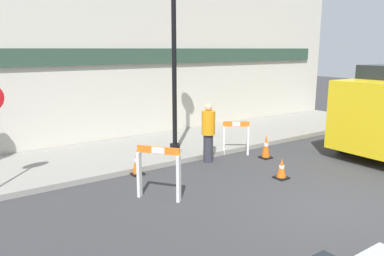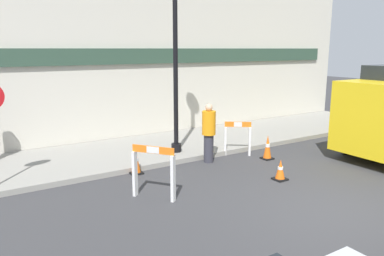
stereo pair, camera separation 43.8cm
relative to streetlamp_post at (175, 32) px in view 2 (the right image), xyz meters
The scene contains 10 objects.
ground_plane 6.29m from the streetlamp_post, 83.16° to the right, with size 60.00×60.00×0.00m, color #38383A.
sidewalk_slab 3.57m from the streetlamp_post, 54.69° to the left, with size 18.00×3.20×0.13m.
storefront_facade 2.72m from the streetlamp_post, 76.24° to the left, with size 18.00×0.22×5.50m.
streetlamp_post is the anchor object (origin of this frame).
barricade_0 4.24m from the streetlamp_post, 128.42° to the right, with size 0.67×0.82×1.12m.
barricade_1 3.44m from the streetlamp_post, 29.17° to the right, with size 0.68×0.56×0.99m.
traffic_cone_0 4.57m from the streetlamp_post, 70.60° to the right, with size 0.30×0.30×0.50m.
traffic_cone_1 3.64m from the streetlamp_post, 153.29° to the right, with size 0.30×0.30×0.64m.
traffic_cone_2 4.06m from the streetlamp_post, 38.80° to the right, with size 0.30×0.30×0.69m.
person_worker 2.82m from the streetlamp_post, 64.45° to the right, with size 0.52×0.52×1.61m.
Camera 2 is at (-5.80, -3.82, 3.04)m, focal length 35.00 mm.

